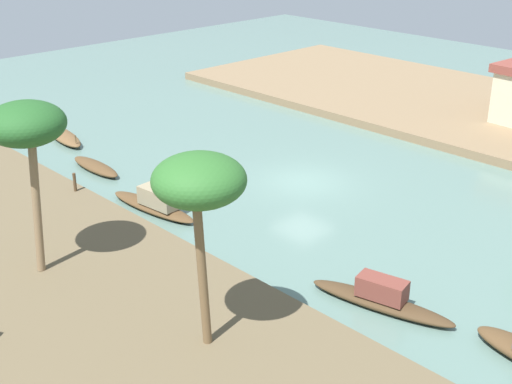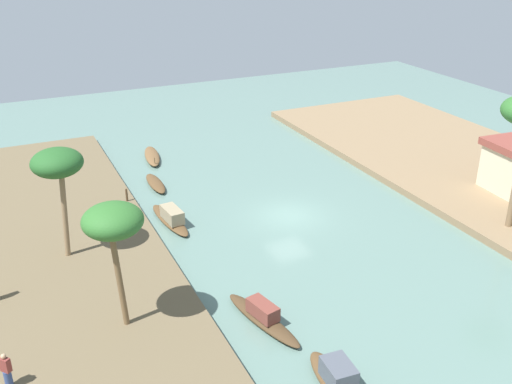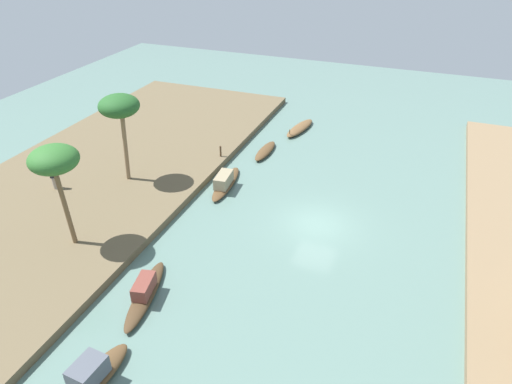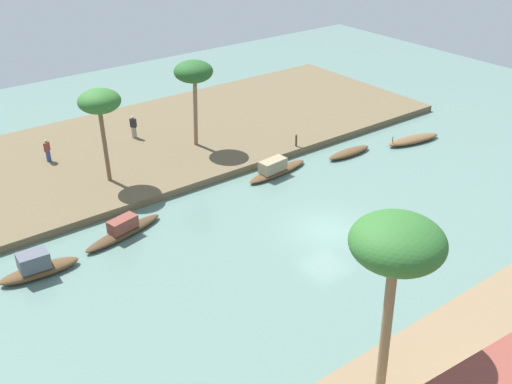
{
  "view_description": "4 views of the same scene",
  "coord_description": "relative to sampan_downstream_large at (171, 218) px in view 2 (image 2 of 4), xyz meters",
  "views": [
    {
      "loc": [
        20.56,
        -22.83,
        12.57
      ],
      "look_at": [
        0.27,
        -3.39,
        0.55
      ],
      "focal_mm": 48.83,
      "sensor_mm": 36.0,
      "label": 1
    },
    {
      "loc": [
        28.97,
        -15.78,
        16.52
      ],
      "look_at": [
        -1.85,
        -1.46,
        1.17
      ],
      "focal_mm": 40.85,
      "sensor_mm": 36.0,
      "label": 2
    },
    {
      "loc": [
        23.37,
        5.07,
        16.41
      ],
      "look_at": [
        -0.6,
        -4.23,
        1.07
      ],
      "focal_mm": 33.0,
      "sensor_mm": 36.0,
      "label": 3
    },
    {
      "loc": [
        20.79,
        20.8,
        17.92
      ],
      "look_at": [
        1.14,
        -4.97,
        0.65
      ],
      "focal_mm": 43.12,
      "sensor_mm": 36.0,
      "label": 4
    }
  ],
  "objects": [
    {
      "name": "sampan_upstream_small",
      "position": [
        -6.0,
        0.74,
        -0.2
      ],
      "size": [
        3.71,
        0.96,
        0.41
      ],
      "rotation": [
        0.0,
        0.0,
        -0.01
      ],
      "color": "brown",
      "rests_on": "river_water"
    },
    {
      "name": "riverbank_left",
      "position": [
        2.1,
        -8.93,
        -0.17
      ],
      "size": [
        39.41,
        15.12,
        0.49
      ],
      "primitive_type": "cube",
      "color": "brown",
      "rests_on": "ground"
    },
    {
      "name": "palm_tree_left_near",
      "position": [
        2.07,
        -6.27,
        5.29
      ],
      "size": [
        2.63,
        2.63,
        6.05
      ],
      "color": "#7F6647",
      "rests_on": "riverbank_left"
    },
    {
      "name": "riverbank_right",
      "position": [
        2.1,
        23.14,
        -0.17
      ],
      "size": [
        39.41,
        15.12,
        0.49
      ],
      "primitive_type": "cube",
      "color": "#846B4C",
      "rests_on": "ground"
    },
    {
      "name": "sampan_with_tall_canopy",
      "position": [
        11.34,
        0.84,
        -0.04
      ],
      "size": [
        5.13,
        2.05,
        1.09
      ],
      "rotation": [
        0.0,
        0.0,
        0.23
      ],
      "color": "#47331E",
      "rests_on": "river_water"
    },
    {
      "name": "river_water",
      "position": [
        2.1,
        7.1,
        -0.41
      ],
      "size": [
        71.47,
        71.47,
        0.0
      ],
      "primitive_type": "plane",
      "color": "slate",
      "rests_on": "ground"
    },
    {
      "name": "sampan_downstream_large",
      "position": [
        0.0,
        0.0,
        0.0
      ],
      "size": [
        5.01,
        1.54,
        1.14
      ],
      "rotation": [
        0.0,
        0.0,
        0.1
      ],
      "color": "brown",
      "rests_on": "river_water"
    },
    {
      "name": "person_by_mooring",
      "position": [
        11.36,
        -9.97,
        0.8
      ],
      "size": [
        0.46,
        0.44,
        1.55
      ],
      "rotation": [
        0.0,
        0.0,
        3.84
      ],
      "color": "#33477A",
      "rests_on": "riverbank_left"
    },
    {
      "name": "sampan_midstream",
      "position": [
        16.36,
        1.63,
        0.08
      ],
      "size": [
        3.98,
        1.41,
        1.34
      ],
      "rotation": [
        0.0,
        0.0,
        -0.07
      ],
      "color": "brown",
      "rests_on": "river_water"
    },
    {
      "name": "mooring_post",
      "position": [
        -3.36,
        -1.88,
        0.5
      ],
      "size": [
        0.14,
        0.14,
        0.85
      ],
      "primitive_type": "cylinder",
      "color": "#4C3823",
      "rests_on": "riverbank_left"
    },
    {
      "name": "sampan_open_hull",
      "position": [
        -11.34,
        1.99,
        -0.18
      ],
      "size": [
        4.58,
        1.82,
        0.82
      ],
      "rotation": [
        0.0,
        0.0,
        -0.17
      ],
      "color": "brown",
      "rests_on": "river_water"
    },
    {
      "name": "palm_tree_left_far",
      "position": [
        9.37,
        -5.06,
        5.15
      ],
      "size": [
        2.56,
        2.56,
        5.87
      ],
      "color": "brown",
      "rests_on": "riverbank_left"
    }
  ]
}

